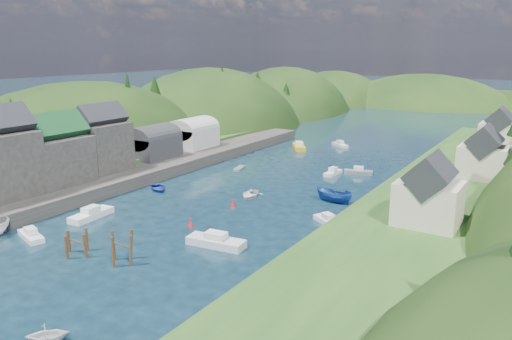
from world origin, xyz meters
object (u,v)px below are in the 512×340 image
Objects in this scene: piling_cluster_near at (77,246)px; channel_buoy_near at (191,223)px; piling_cluster_far at (122,250)px; channel_buoy_far at (233,203)px.

piling_cluster_near is 14.43m from channel_buoy_near.
channel_buoy_far is at bearing 92.53° from piling_cluster_far.
piling_cluster_near is 23.66m from channel_buoy_far.
piling_cluster_near reaches higher than channel_buoy_far.
channel_buoy_near and channel_buoy_far have the same top height.
piling_cluster_far reaches higher than piling_cluster_near.
piling_cluster_near reaches higher than channel_buoy_near.
channel_buoy_far is at bearing 78.25° from piling_cluster_near.
channel_buoy_far is at bearing 90.35° from channel_buoy_near.
channel_buoy_near is at bearing 70.23° from piling_cluster_near.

